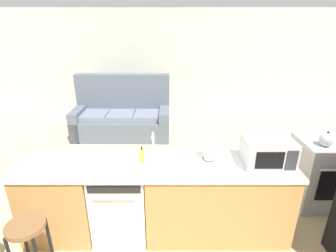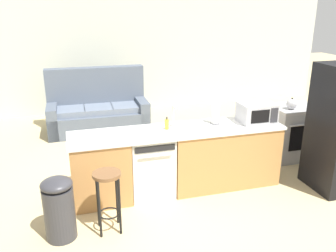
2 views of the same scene
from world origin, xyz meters
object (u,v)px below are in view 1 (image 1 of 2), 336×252
object	(u,v)px
bar_stool	(29,244)
couch	(122,117)
kettle	(326,139)
paper_towel_roll	(208,148)
soap_bottle	(141,156)
stove_range	(324,172)
microwave	(267,152)
dishwasher	(121,201)

from	to	relation	value
bar_stool	couch	distance (m)	3.61
kettle	paper_towel_roll	bearing A→B (deg)	-167.26
soap_bottle	couch	bearing A→B (deg)	103.70
paper_towel_roll	couch	distance (m)	3.20
stove_range	microwave	xyz separation A→B (m)	(-1.03, -0.55, 0.59)
microwave	paper_towel_roll	distance (m)	0.60
stove_range	bar_stool	size ratio (longest dim) A/B	1.22
stove_range	bar_stool	xyz separation A→B (m)	(-3.26, -1.27, 0.08)
dishwasher	microwave	size ratio (longest dim) A/B	1.68
microwave	couch	distance (m)	3.58
bar_stool	microwave	bearing A→B (deg)	17.88
soap_bottle	bar_stool	world-z (taller)	soap_bottle
soap_bottle	couch	xyz separation A→B (m)	(-0.69, 2.84, -0.58)
dishwasher	paper_towel_roll	bearing A→B (deg)	5.42
kettle	bar_stool	distance (m)	3.33
stove_range	paper_towel_roll	xyz separation A→B (m)	(-1.63, -0.46, 0.59)
soap_bottle	kettle	xyz separation A→B (m)	(2.19, 0.38, 0.01)
microwave	dishwasher	bearing A→B (deg)	179.95
bar_stool	couch	world-z (taller)	couch
soap_bottle	dishwasher	bearing A→B (deg)	-169.60
stove_range	soap_bottle	world-z (taller)	soap_bottle
paper_towel_roll	bar_stool	distance (m)	1.89
dishwasher	kettle	size ratio (longest dim) A/B	4.10
bar_stool	paper_towel_roll	bearing A→B (deg)	26.47
stove_range	soap_bottle	size ratio (longest dim) A/B	5.11
kettle	bar_stool	world-z (taller)	kettle
dishwasher	couch	distance (m)	2.92
couch	kettle	bearing A→B (deg)	-40.52
dishwasher	couch	xyz separation A→B (m)	(-0.44, 2.88, -0.03)
dishwasher	stove_range	bearing A→B (deg)	11.91
kettle	couch	distance (m)	3.83
microwave	bar_stool	bearing A→B (deg)	-162.12
paper_towel_roll	soap_bottle	bearing A→B (deg)	-176.31
dishwasher	kettle	xyz separation A→B (m)	(2.43, 0.42, 0.56)
stove_range	microwave	bearing A→B (deg)	-151.92
paper_towel_roll	kettle	world-z (taller)	paper_towel_roll
dishwasher	stove_range	distance (m)	2.66
soap_bottle	bar_stool	xyz separation A→B (m)	(-0.91, -0.77, -0.44)
couch	soap_bottle	bearing A→B (deg)	-76.30
paper_towel_roll	microwave	bearing A→B (deg)	-8.90
stove_range	paper_towel_roll	world-z (taller)	paper_towel_roll
dishwasher	stove_range	size ratio (longest dim) A/B	0.93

